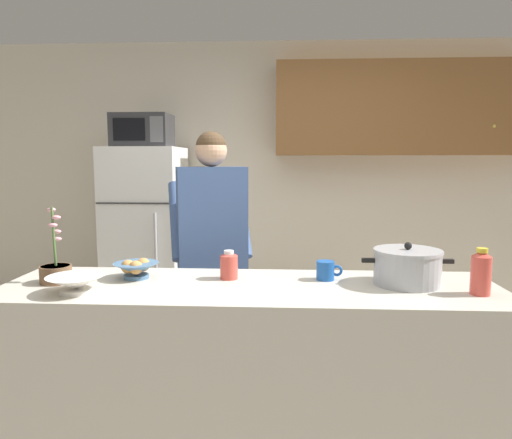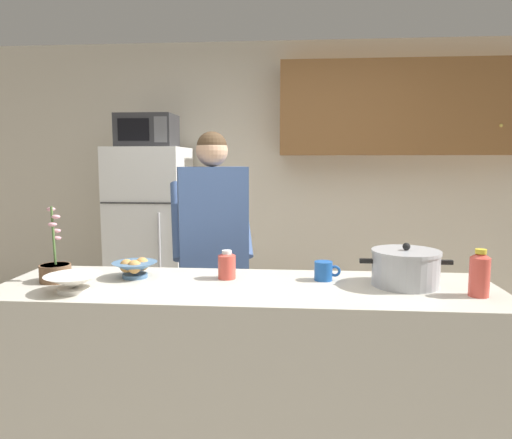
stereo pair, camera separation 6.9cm
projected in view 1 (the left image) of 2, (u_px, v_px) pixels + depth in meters
back_wall_unit at (297, 167)px, 4.39m from camera, size 6.00×0.48×2.60m
kitchen_island at (250, 376)px, 2.31m from camera, size 2.39×0.68×0.92m
refrigerator at (147, 240)px, 4.16m from camera, size 0.64×0.68×1.63m
microwave at (143, 131)px, 4.02m from camera, size 0.48×0.37×0.28m
person_near_pot at (212, 232)px, 2.98m from camera, size 0.60×0.53×1.70m
cooking_pot at (407, 267)px, 2.26m from camera, size 0.43×0.32×0.21m
coffee_mug at (326, 270)px, 2.35m from camera, size 0.13×0.09×0.10m
bread_bowl at (136, 269)px, 2.38m from camera, size 0.23×0.23×0.10m
empty_bowl at (75, 283)px, 2.11m from camera, size 0.26×0.26×0.08m
bottle_near_edge at (229, 265)px, 2.37m from camera, size 0.09×0.09×0.15m
bottle_mid_counter at (481, 272)px, 2.08m from camera, size 0.09×0.09×0.21m
potted_orchid at (56, 270)px, 2.29m from camera, size 0.15×0.15×0.37m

